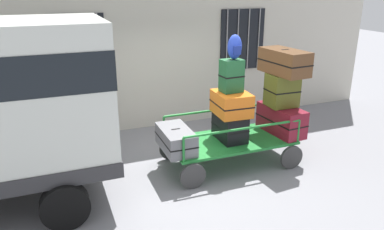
{
  "coord_description": "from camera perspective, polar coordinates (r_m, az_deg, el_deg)",
  "views": [
    {
      "loc": [
        -2.45,
        -6.04,
        3.37
      ],
      "look_at": [
        -0.14,
        -0.12,
        1.11
      ],
      "focal_mm": 35.12,
      "sensor_mm": 36.0,
      "label": 1
    }
  ],
  "objects": [
    {
      "name": "ground_plane",
      "position": [
        7.33,
        0.65,
        -7.79
      ],
      "size": [
        40.0,
        40.0,
        0.0
      ],
      "primitive_type": "plane",
      "color": "gray"
    },
    {
      "name": "building_wall",
      "position": [
        8.97,
        -5.55,
        13.87
      ],
      "size": [
        12.0,
        0.38,
        5.0
      ],
      "color": "beige",
      "rests_on": "ground"
    },
    {
      "name": "luggage_cart",
      "position": [
        7.3,
        5.77,
        -4.39
      ],
      "size": [
        2.47,
        1.28,
        0.51
      ],
      "color": "#1E722D",
      "rests_on": "ground"
    },
    {
      "name": "cart_railing",
      "position": [
        7.12,
        5.89,
        -0.97
      ],
      "size": [
        2.34,
        1.14,
        0.45
      ],
      "color": "#1E722D",
      "rests_on": "luggage_cart"
    },
    {
      "name": "suitcase_left_bottom",
      "position": [
        6.75,
        -2.47,
        -3.69
      ],
      "size": [
        0.52,
        0.98,
        0.39
      ],
      "color": "slate",
      "rests_on": "luggage_cart"
    },
    {
      "name": "suitcase_midleft_bottom",
      "position": [
        7.18,
        5.76,
        -1.76
      ],
      "size": [
        0.46,
        0.72,
        0.52
      ],
      "color": "black",
      "rests_on": "luggage_cart"
    },
    {
      "name": "suitcase_midleft_middle",
      "position": [
        7.0,
        6.01,
        1.77
      ],
      "size": [
        0.63,
        0.76,
        0.43
      ],
      "color": "orange",
      "rests_on": "suitcase_midleft_bottom"
    },
    {
      "name": "suitcase_midleft_top",
      "position": [
        6.89,
        6.02,
        5.96
      ],
      "size": [
        0.41,
        0.33,
        0.6
      ],
      "color": "#194C28",
      "rests_on": "suitcase_midleft_middle"
    },
    {
      "name": "suitcase_center_bottom",
      "position": [
        7.68,
        13.38,
        -0.67
      ],
      "size": [
        0.56,
        1.1,
        0.55
      ],
      "color": "maroon",
      "rests_on": "luggage_cart"
    },
    {
      "name": "suitcase_center_middle",
      "position": [
        7.54,
        13.51,
        3.71
      ],
      "size": [
        0.57,
        0.49,
        0.64
      ],
      "color": "#4C5119",
      "rests_on": "suitcase_center_bottom"
    },
    {
      "name": "suitcase_center_top",
      "position": [
        7.41,
        13.83,
        7.85
      ],
      "size": [
        0.6,
        1.07,
        0.47
      ],
      "color": "brown",
      "rests_on": "suitcase_center_middle"
    },
    {
      "name": "backpack",
      "position": [
        6.78,
        6.52,
        10.21
      ],
      "size": [
        0.27,
        0.22,
        0.44
      ],
      "color": "navy",
      "rests_on": "suitcase_midleft_top"
    }
  ]
}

